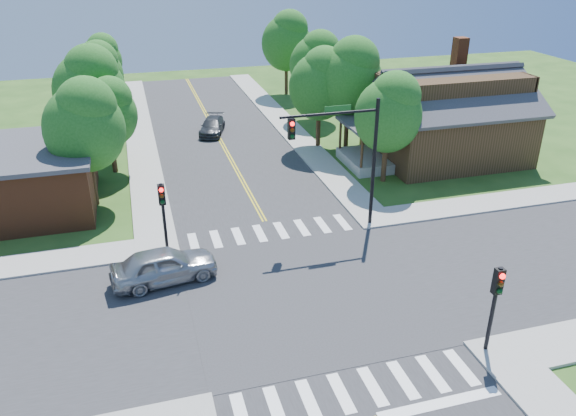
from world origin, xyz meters
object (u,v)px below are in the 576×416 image
object	(u,v)px
signal_pole_nw	(163,205)
house_ne	(447,113)
signal_pole_se	(496,294)
car_silver	(164,266)
signal_mast_ne	(345,145)
car_dgrey	(212,127)

from	to	relation	value
signal_pole_nw	house_ne	bearing A→B (deg)	22.69
signal_pole_se	car_silver	size ratio (longest dim) A/B	0.74
signal_pole_se	signal_pole_nw	size ratio (longest dim) A/B	1.00
signal_mast_ne	signal_pole_se	xyz separation A→B (m)	(1.69, -11.21, -2.19)
car_silver	signal_mast_ne	bearing A→B (deg)	-82.78
signal_mast_ne	car_silver	world-z (taller)	signal_mast_ne
signal_mast_ne	car_dgrey	bearing A→B (deg)	102.78
house_ne	car_dgrey	world-z (taller)	house_ne
signal_pole_se	car_dgrey	world-z (taller)	signal_pole_se
car_silver	house_ne	bearing A→B (deg)	-69.90
signal_pole_se	house_ne	world-z (taller)	house_ne
signal_mast_ne	car_dgrey	size ratio (longest dim) A/B	1.56
house_ne	signal_pole_se	bearing A→B (deg)	-115.58
house_ne	car_dgrey	xyz separation A→B (m)	(-15.42, 9.99, -2.71)
signal_mast_ne	signal_pole_se	distance (m)	11.55
signal_pole_nw	car_silver	world-z (taller)	signal_pole_nw
signal_pole_se	car_dgrey	bearing A→B (deg)	101.21
house_ne	car_silver	bearing A→B (deg)	-151.59
car_dgrey	signal_mast_ne	bearing A→B (deg)	-59.91
signal_mast_ne	house_ne	distance (m)	14.23
car_silver	signal_pole_se	bearing A→B (deg)	-134.62
signal_mast_ne	car_silver	bearing A→B (deg)	-164.48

